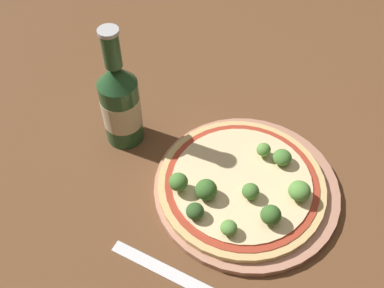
% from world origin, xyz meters
% --- Properties ---
extents(ground_plane, '(3.00, 3.00, 0.00)m').
position_xyz_m(ground_plane, '(0.00, 0.00, 0.00)').
color(ground_plane, brown).
extents(plate, '(0.30, 0.30, 0.01)m').
position_xyz_m(plate, '(-0.00, -0.02, 0.01)').
color(plate, tan).
rests_on(plate, ground_plane).
extents(pizza, '(0.27, 0.27, 0.01)m').
position_xyz_m(pizza, '(-0.01, -0.01, 0.02)').
color(pizza, tan).
rests_on(pizza, plate).
extents(broccoli_floret_0, '(0.03, 0.03, 0.03)m').
position_xyz_m(broccoli_floret_0, '(-0.08, 0.06, 0.04)').
color(broccoli_floret_0, '#89A866').
rests_on(broccoli_floret_0, pizza).
extents(broccoli_floret_1, '(0.03, 0.03, 0.03)m').
position_xyz_m(broccoli_floret_1, '(-0.06, 0.02, 0.04)').
color(broccoli_floret_1, '#89A866').
rests_on(broccoli_floret_1, pizza).
extents(broccoli_floret_2, '(0.03, 0.03, 0.02)m').
position_xyz_m(broccoli_floret_2, '(0.07, -0.04, 0.04)').
color(broccoli_floret_2, '#89A866').
rests_on(broccoli_floret_2, pizza).
extents(broccoli_floret_3, '(0.02, 0.02, 0.02)m').
position_xyz_m(broccoli_floret_3, '(-0.09, -0.05, 0.04)').
color(broccoli_floret_3, '#89A866').
rests_on(broccoli_floret_3, pizza).
extents(broccoli_floret_4, '(0.03, 0.03, 0.03)m').
position_xyz_m(broccoli_floret_4, '(-0.02, -0.04, 0.04)').
color(broccoli_floret_4, '#89A866').
rests_on(broccoli_floret_4, pizza).
extents(broccoli_floret_5, '(0.03, 0.03, 0.03)m').
position_xyz_m(broccoli_floret_5, '(-0.04, -0.08, 0.04)').
color(broccoli_floret_5, '#89A866').
rests_on(broccoli_floret_5, pizza).
extents(broccoli_floret_6, '(0.03, 0.03, 0.02)m').
position_xyz_m(broccoli_floret_6, '(-0.10, 0.01, 0.04)').
color(broccoli_floret_6, '#89A866').
rests_on(broccoli_floret_6, pizza).
extents(broccoli_floret_7, '(0.03, 0.03, 0.03)m').
position_xyz_m(broccoli_floret_7, '(0.03, -0.09, 0.04)').
color(broccoli_floret_7, '#89A866').
rests_on(broccoli_floret_7, pizza).
extents(broccoli_floret_8, '(0.02, 0.02, 0.03)m').
position_xyz_m(broccoli_floret_8, '(0.06, -0.01, 0.04)').
color(broccoli_floret_8, '#89A866').
rests_on(broccoli_floret_8, pizza).
extents(beer_bottle, '(0.07, 0.07, 0.23)m').
position_xyz_m(beer_bottle, '(-0.04, 0.22, 0.08)').
color(beer_bottle, '#234C28').
rests_on(beer_bottle, ground_plane).
extents(fork, '(0.06, 0.19, 0.00)m').
position_xyz_m(fork, '(-0.19, -0.02, 0.00)').
color(fork, silver).
rests_on(fork, ground_plane).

